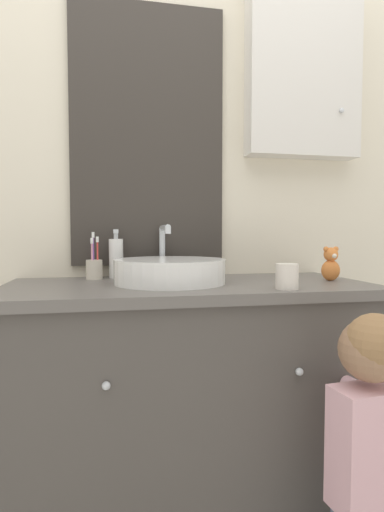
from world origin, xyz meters
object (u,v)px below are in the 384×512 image
toothbrush_holder (94,268)px  soap_dispenser (116,258)px  sink_basin (170,270)px  drinking_cup (287,276)px  child_figure (369,433)px  teddy_bear (331,265)px

toothbrush_holder → soap_dispenser: soap_dispenser is taller
sink_basin → toothbrush_holder: (-0.27, 0.18, -0.00)m
toothbrush_holder → drinking_cup: (0.61, -0.41, -0.00)m
soap_dispenser → drinking_cup: (0.53, -0.43, -0.04)m
toothbrush_holder → drinking_cup: 0.74m
toothbrush_holder → soap_dispenser: (0.08, 0.02, 0.04)m
child_figure → drinking_cup: 0.49m
sink_basin → drinking_cup: sink_basin is taller
child_figure → teddy_bear: bearing=73.2°
soap_dispenser → drinking_cup: bearing=-39.3°
sink_basin → teddy_bear: 0.60m
teddy_bear → drinking_cup: (-0.26, -0.18, -0.02)m
drinking_cup → teddy_bear: bearing=35.3°
soap_dispenser → child_figure: soap_dispenser is taller
teddy_bear → drinking_cup: size_ratio=1.58×
toothbrush_holder → drinking_cup: bearing=-33.7°
child_figure → teddy_bear: 0.61m
sink_basin → soap_dispenser: sink_basin is taller
teddy_bear → toothbrush_holder: bearing=165.5°
sink_basin → toothbrush_holder: bearing=146.3°
teddy_bear → soap_dispenser: bearing=162.4°
sink_basin → child_figure: (0.47, -0.47, -0.41)m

